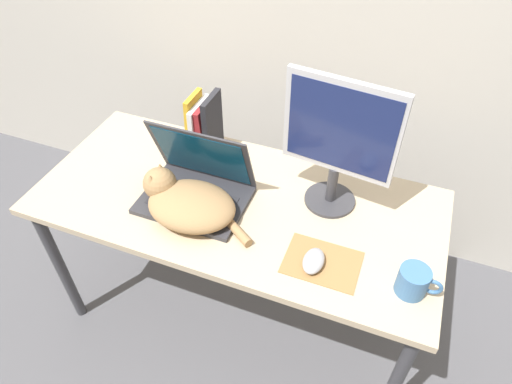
{
  "coord_description": "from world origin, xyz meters",
  "views": [
    {
      "loc": [
        0.49,
        -0.74,
        1.87
      ],
      "look_at": [
        0.09,
        0.3,
        0.81
      ],
      "focal_mm": 32.0,
      "sensor_mm": 36.0,
      "label": 1
    }
  ],
  "objects_px": {
    "cat": "(186,202)",
    "mug": "(414,281)",
    "external_monitor": "(339,140)",
    "book_row": "(204,125)",
    "laptop": "(197,186)",
    "computer_mouse": "(314,261)"
  },
  "relations": [
    {
      "from": "cat",
      "to": "mug",
      "type": "bearing_deg",
      "value": -3.43
    },
    {
      "from": "mug",
      "to": "external_monitor",
      "type": "bearing_deg",
      "value": 138.35
    },
    {
      "from": "cat",
      "to": "mug",
      "type": "distance_m",
      "value": 0.77
    },
    {
      "from": "book_row",
      "to": "mug",
      "type": "bearing_deg",
      "value": -24.87
    },
    {
      "from": "laptop",
      "to": "external_monitor",
      "type": "bearing_deg",
      "value": 18.59
    },
    {
      "from": "laptop",
      "to": "external_monitor",
      "type": "height_order",
      "value": "external_monitor"
    },
    {
      "from": "external_monitor",
      "to": "laptop",
      "type": "bearing_deg",
      "value": -161.41
    },
    {
      "from": "laptop",
      "to": "mug",
      "type": "bearing_deg",
      "value": -9.83
    },
    {
      "from": "cat",
      "to": "external_monitor",
      "type": "xyz_separation_m",
      "value": [
        0.45,
        0.24,
        0.22
      ]
    },
    {
      "from": "computer_mouse",
      "to": "cat",
      "type": "bearing_deg",
      "value": 172.9
    },
    {
      "from": "cat",
      "to": "mug",
      "type": "relative_size",
      "value": 3.31
    },
    {
      "from": "laptop",
      "to": "mug",
      "type": "xyz_separation_m",
      "value": [
        0.78,
        -0.13,
        -0.01
      ]
    },
    {
      "from": "cat",
      "to": "computer_mouse",
      "type": "height_order",
      "value": "cat"
    },
    {
      "from": "laptop",
      "to": "cat",
      "type": "relative_size",
      "value": 0.85
    },
    {
      "from": "cat",
      "to": "computer_mouse",
      "type": "xyz_separation_m",
      "value": [
        0.47,
        -0.06,
        -0.04
      ]
    },
    {
      "from": "external_monitor",
      "to": "computer_mouse",
      "type": "distance_m",
      "value": 0.39
    },
    {
      "from": "cat",
      "to": "external_monitor",
      "type": "bearing_deg",
      "value": 28.23
    },
    {
      "from": "book_row",
      "to": "mug",
      "type": "distance_m",
      "value": 0.96
    },
    {
      "from": "laptop",
      "to": "external_monitor",
      "type": "xyz_separation_m",
      "value": [
        0.45,
        0.15,
        0.22
      ]
    },
    {
      "from": "cat",
      "to": "computer_mouse",
      "type": "bearing_deg",
      "value": -7.1
    },
    {
      "from": "cat",
      "to": "mug",
      "type": "height_order",
      "value": "cat"
    },
    {
      "from": "computer_mouse",
      "to": "book_row",
      "type": "relative_size",
      "value": 0.42
    }
  ]
}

